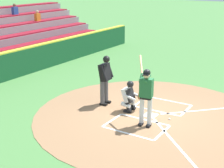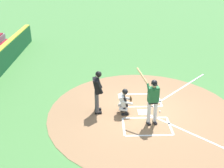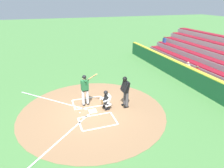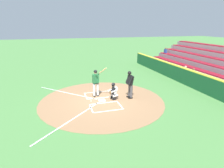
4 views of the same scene
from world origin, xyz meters
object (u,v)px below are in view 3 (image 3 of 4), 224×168
(baseball, at_px, (80,113))
(plate_umpire, at_px, (125,90))
(catcher, at_px, (106,99))
(batter, at_px, (85,88))

(baseball, bearing_deg, plate_umpire, -92.06)
(catcher, xyz_separation_m, baseball, (-0.01, 1.52, -0.55))
(baseball, bearing_deg, catcher, -89.55)
(batter, bearing_deg, plate_umpire, -113.27)
(catcher, distance_m, baseball, 1.61)
(batter, relative_size, baseball, 28.76)
(plate_umpire, bearing_deg, batter, 66.73)
(plate_umpire, height_order, baseball, plate_umpire)
(batter, xyz_separation_m, plate_umpire, (-0.91, -2.11, -0.02))
(catcher, relative_size, plate_umpire, 0.61)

